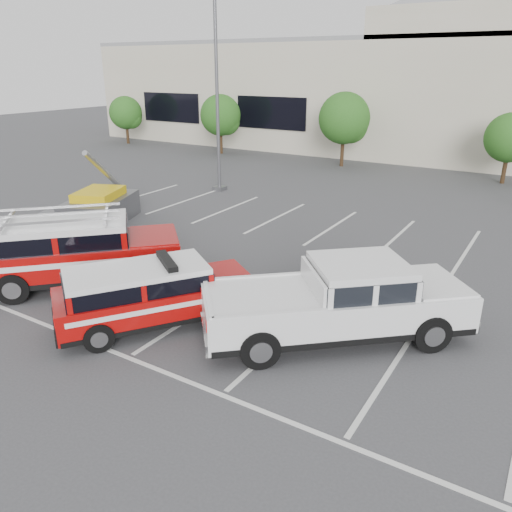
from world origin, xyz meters
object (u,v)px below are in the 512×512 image
(convention_building, at_px, (460,89))
(tree_left, at_px, (222,117))
(tree_far_left, at_px, (127,114))
(light_pole_left, at_px, (217,91))
(fire_chief_suv, at_px, (153,298))
(ladder_suv, at_px, (78,255))
(tree_mid_right, at_px, (512,140))
(white_pickup, at_px, (337,308))
(tree_mid_left, at_px, (346,120))
(utility_rig, at_px, (97,208))

(convention_building, xyz_separation_m, tree_left, (-15.09, -9.82, -1.95))
(tree_far_left, xyz_separation_m, light_pole_left, (16.91, -10.05, 2.68))
(fire_chief_suv, distance_m, ladder_suv, 3.87)
(tree_mid_right, distance_m, ladder_suv, 24.49)
(fire_chief_suv, height_order, white_pickup, white_pickup)
(tree_mid_right, distance_m, fire_chief_suv, 24.04)
(convention_building, bearing_deg, tree_mid_right, -63.43)
(convention_building, distance_m, tree_mid_left, 11.19)
(light_pole_left, height_order, white_pickup, light_pole_left)
(tree_mid_right, xyz_separation_m, ladder_suv, (-9.50, -22.51, -1.58))
(tree_far_left, relative_size, fire_chief_suv, 0.77)
(tree_far_left, height_order, white_pickup, tree_far_left)
(fire_chief_suv, height_order, ladder_suv, ladder_suv)
(tree_far_left, bearing_deg, convention_building, 21.37)
(tree_mid_left, xyz_separation_m, white_pickup, (8.65, -21.39, -2.25))
(light_pole_left, relative_size, fire_chief_suv, 1.97)
(tree_mid_left, height_order, fire_chief_suv, tree_mid_left)
(tree_far_left, relative_size, utility_rig, 0.89)
(tree_left, relative_size, light_pole_left, 0.43)
(tree_mid_left, relative_size, light_pole_left, 0.47)
(tree_left, distance_m, white_pickup, 28.45)
(light_pole_left, distance_m, utility_rig, 8.99)
(white_pickup, distance_m, ladder_suv, 8.23)
(convention_building, distance_m, ladder_suv, 32.88)
(tree_mid_left, distance_m, tree_mid_right, 10.01)
(convention_building, bearing_deg, tree_mid_left, -117.40)
(tree_far_left, bearing_deg, ladder_suv, -47.68)
(white_pickup, bearing_deg, ladder_suv, -123.49)
(tree_mid_left, height_order, ladder_suv, tree_mid_left)
(tree_left, relative_size, ladder_suv, 0.76)
(convention_building, bearing_deg, ladder_suv, -98.07)
(convention_building, relative_size, utility_rig, 13.41)
(tree_left, relative_size, tree_mid_left, 0.91)
(tree_mid_left, distance_m, fire_chief_suv, 23.79)
(tree_mid_right, distance_m, light_pole_left, 16.72)
(tree_left, relative_size, utility_rig, 0.99)
(white_pickup, bearing_deg, convention_building, 145.20)
(tree_mid_left, height_order, tree_mid_right, tree_mid_left)
(tree_left, distance_m, ladder_suv, 24.91)
(white_pickup, bearing_deg, tree_mid_right, 135.09)
(tree_left, bearing_deg, ladder_suv, -64.99)
(tree_left, xyz_separation_m, tree_mid_left, (10.00, 0.00, 0.27))
(light_pole_left, bearing_deg, tree_far_left, 149.29)
(light_pole_left, xyz_separation_m, fire_chief_suv, (7.38, -13.24, -4.46))
(light_pole_left, relative_size, utility_rig, 2.29)
(white_pickup, bearing_deg, utility_rig, -147.32)
(tree_mid_left, xyz_separation_m, tree_mid_right, (10.00, -0.00, -0.54))
(fire_chief_suv, relative_size, white_pickup, 0.82)
(ladder_suv, distance_m, utility_rig, 6.61)
(fire_chief_suv, bearing_deg, tree_mid_right, 111.13)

